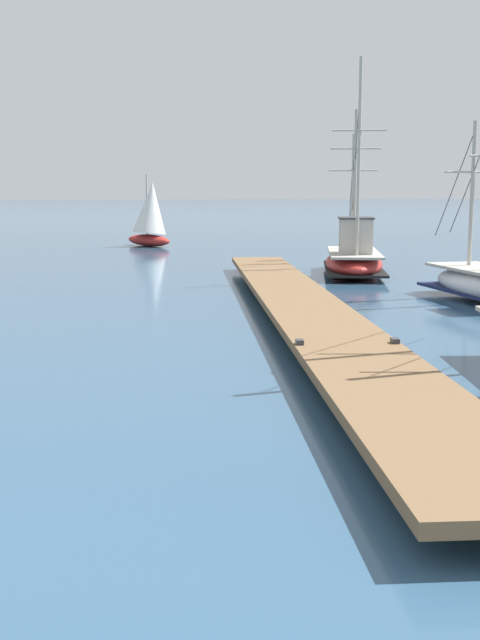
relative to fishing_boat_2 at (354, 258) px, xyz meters
name	(u,v)px	position (x,y,z in m)	size (l,w,h in m)	color
floating_dock	(304,307)	(-3.83, -9.46, -0.25)	(3.43, 24.28, 0.53)	brown
fishing_boat_2	(354,258)	(0.00, 0.00, 0.00)	(3.10, 6.49, 7.06)	#AD2823
distant_sailboat	(150,215)	(-6.52, 14.86, 0.98)	(2.79, 3.44, 3.65)	#AD2823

